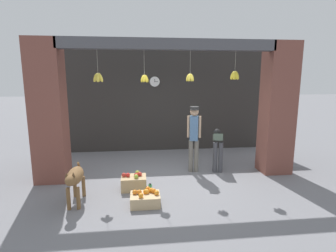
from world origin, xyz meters
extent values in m
plane|color=slate|center=(0.00, 0.00, 0.00)|extent=(60.00, 60.00, 0.00)
cube|color=#2D2B28|center=(0.00, 2.68, 1.60)|extent=(6.69, 0.12, 3.19)
cube|color=brown|center=(-2.70, 0.30, 1.60)|extent=(0.70, 0.60, 3.19)
cube|color=brown|center=(2.70, 0.30, 1.60)|extent=(0.70, 0.60, 3.19)
cube|color=#4C4C51|center=(0.00, 0.12, 3.07)|extent=(4.79, 0.24, 0.24)
cylinder|color=#B2AD99|center=(-1.55, 0.14, 2.70)|extent=(0.01, 0.01, 0.50)
ellipsoid|color=yellow|center=(-1.50, 0.14, 2.36)|extent=(0.14, 0.08, 0.22)
ellipsoid|color=yellow|center=(-1.55, 0.19, 2.36)|extent=(0.08, 0.14, 0.22)
ellipsoid|color=yellow|center=(-1.61, 0.14, 2.36)|extent=(0.14, 0.08, 0.22)
ellipsoid|color=yellow|center=(-1.55, 0.08, 2.36)|extent=(0.08, 0.14, 0.22)
cylinder|color=#B2AD99|center=(-0.55, 0.12, 2.69)|extent=(0.01, 0.01, 0.54)
ellipsoid|color=yellow|center=(-0.51, 0.12, 2.34)|extent=(0.12, 0.06, 0.18)
ellipsoid|color=yellow|center=(-0.52, 0.16, 2.34)|extent=(0.10, 0.11, 0.19)
ellipsoid|color=yellow|center=(-0.56, 0.17, 2.34)|extent=(0.08, 0.12, 0.19)
ellipsoid|color=yellow|center=(-0.59, 0.14, 2.34)|extent=(0.12, 0.09, 0.19)
ellipsoid|color=yellow|center=(-0.59, 0.10, 2.34)|extent=(0.12, 0.09, 0.19)
ellipsoid|color=yellow|center=(-0.56, 0.08, 2.34)|extent=(0.08, 0.12, 0.19)
ellipsoid|color=yellow|center=(-0.52, 0.09, 2.34)|extent=(0.10, 0.11, 0.19)
cylinder|color=#B2AD99|center=(0.46, 0.10, 2.70)|extent=(0.01, 0.01, 0.51)
ellipsoid|color=gold|center=(0.51, 0.10, 2.36)|extent=(0.12, 0.07, 0.19)
ellipsoid|color=gold|center=(0.49, 0.14, 2.36)|extent=(0.10, 0.12, 0.20)
ellipsoid|color=gold|center=(0.44, 0.14, 2.36)|extent=(0.10, 0.12, 0.20)
ellipsoid|color=gold|center=(0.42, 0.10, 2.36)|extent=(0.12, 0.07, 0.19)
ellipsoid|color=gold|center=(0.44, 0.06, 2.36)|extent=(0.10, 0.12, 0.20)
ellipsoid|color=gold|center=(0.49, 0.06, 2.36)|extent=(0.10, 0.12, 0.20)
cylinder|color=#B2AD99|center=(1.49, 0.08, 2.73)|extent=(0.01, 0.01, 0.45)
ellipsoid|color=yellow|center=(1.54, 0.08, 2.41)|extent=(0.14, 0.08, 0.21)
ellipsoid|color=yellow|center=(1.52, 0.13, 2.41)|extent=(0.11, 0.13, 0.22)
ellipsoid|color=yellow|center=(1.46, 0.13, 2.41)|extent=(0.11, 0.13, 0.22)
ellipsoid|color=yellow|center=(1.44, 0.08, 2.41)|extent=(0.14, 0.08, 0.21)
ellipsoid|color=yellow|center=(1.46, 0.04, 2.41)|extent=(0.11, 0.13, 0.22)
ellipsoid|color=yellow|center=(1.52, 0.04, 2.41)|extent=(0.11, 0.13, 0.22)
ellipsoid|color=brown|center=(-1.90, -0.92, 0.54)|extent=(0.30, 0.71, 0.28)
cylinder|color=brown|center=(-1.81, -1.19, 0.21)|extent=(0.07, 0.07, 0.41)
cylinder|color=brown|center=(-1.98, -1.19, 0.21)|extent=(0.07, 0.07, 0.41)
cylinder|color=brown|center=(-1.82, -0.65, 0.21)|extent=(0.07, 0.07, 0.41)
cylinder|color=brown|center=(-1.99, -0.65, 0.21)|extent=(0.07, 0.07, 0.41)
ellipsoid|color=brown|center=(-1.89, -1.31, 0.60)|extent=(0.19, 0.26, 0.19)
cone|color=brown|center=(-1.84, -1.31, 0.71)|extent=(0.06, 0.06, 0.08)
cone|color=brown|center=(-1.95, -1.31, 0.71)|extent=(0.06, 0.06, 0.08)
cylinder|color=brown|center=(-1.91, -0.53, 0.57)|extent=(0.05, 0.22, 0.29)
cylinder|color=#6B665B|center=(0.73, 0.47, 0.41)|extent=(0.11, 0.11, 0.82)
cylinder|color=#6B665B|center=(0.59, 0.51, 0.41)|extent=(0.11, 0.11, 0.82)
cube|color=#4C7099|center=(0.66, 0.49, 1.13)|extent=(0.24, 0.22, 0.61)
cylinder|color=tan|center=(0.80, 0.45, 1.16)|extent=(0.06, 0.06, 0.54)
cylinder|color=tan|center=(0.53, 0.53, 1.16)|extent=(0.06, 0.06, 0.54)
sphere|color=tan|center=(0.66, 0.49, 1.54)|extent=(0.21, 0.21, 0.21)
cylinder|color=#2D2D2D|center=(0.66, 0.49, 1.63)|extent=(0.22, 0.22, 0.07)
cube|color=#2D2D2D|center=(0.63, 0.39, 1.60)|extent=(0.20, 0.16, 0.01)
cylinder|color=#424247|center=(1.19, 0.41, 0.38)|extent=(0.11, 0.11, 0.77)
cylinder|color=#424247|center=(1.33, 0.38, 0.38)|extent=(0.11, 0.11, 0.77)
cube|color=#4C5B4C|center=(1.32, 0.65, 0.84)|extent=(0.34, 0.61, 0.31)
sphere|color=black|center=(1.40, 1.00, 0.91)|extent=(0.19, 0.19, 0.19)
cube|color=tan|center=(-0.60, -1.17, 0.10)|extent=(0.55, 0.42, 0.21)
sphere|color=orange|center=(-0.39, -1.20, 0.25)|extent=(0.09, 0.09, 0.09)
sphere|color=orange|center=(-0.79, -1.13, 0.25)|extent=(0.09, 0.09, 0.09)
sphere|color=orange|center=(-0.48, -1.07, 0.25)|extent=(0.09, 0.09, 0.09)
sphere|color=orange|center=(-0.71, -1.14, 0.25)|extent=(0.09, 0.09, 0.09)
sphere|color=orange|center=(-0.59, -1.13, 0.25)|extent=(0.09, 0.09, 0.09)
sphere|color=orange|center=(-0.44, -1.11, 0.25)|extent=(0.09, 0.09, 0.09)
sphere|color=orange|center=(-0.55, -1.00, 0.25)|extent=(0.09, 0.09, 0.09)
sphere|color=orange|center=(-0.57, -1.13, 0.25)|extent=(0.09, 0.09, 0.09)
sphere|color=orange|center=(-0.68, -1.29, 0.25)|extent=(0.09, 0.09, 0.09)
cube|color=tan|center=(-0.83, -0.43, 0.14)|extent=(0.52, 0.40, 0.28)
sphere|color=red|center=(-0.95, -0.42, 0.32)|extent=(0.09, 0.09, 0.09)
sphere|color=red|center=(-1.03, -0.40, 0.32)|extent=(0.09, 0.09, 0.09)
sphere|color=red|center=(-0.77, -0.45, 0.32)|extent=(0.09, 0.09, 0.09)
sphere|color=red|center=(-0.69, -0.39, 0.32)|extent=(0.09, 0.09, 0.09)
sphere|color=#99B238|center=(-0.75, -0.29, 0.32)|extent=(0.09, 0.09, 0.09)
sphere|color=#99B238|center=(-0.77, -0.53, 0.32)|extent=(0.09, 0.09, 0.09)
cylinder|color=#38934C|center=(-0.49, -0.73, 0.11)|extent=(0.07, 0.07, 0.22)
cylinder|color=black|center=(-0.49, -0.73, 0.23)|extent=(0.04, 0.04, 0.02)
cylinder|color=black|center=(-0.18, 2.61, 2.24)|extent=(0.33, 0.01, 0.33)
cylinder|color=white|center=(-0.18, 2.60, 2.24)|extent=(0.32, 0.02, 0.32)
cube|color=black|center=(-0.18, 2.59, 2.27)|extent=(0.01, 0.01, 0.09)
cube|color=black|center=(-0.13, 2.59, 2.24)|extent=(0.12, 0.01, 0.01)
camera|label=1|loc=(-0.68, -5.76, 2.35)|focal=28.00mm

